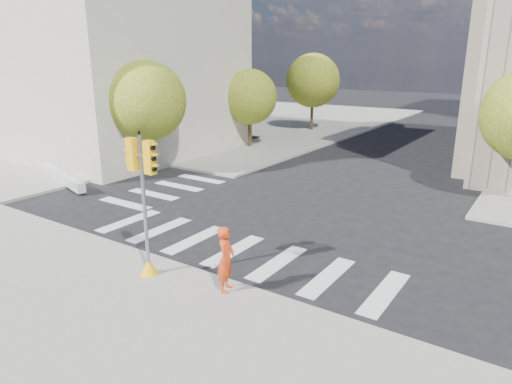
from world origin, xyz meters
TOP-DOWN VIEW (x-y plane):
  - ground at (0.00, 0.00)m, footprint 160.00×160.00m
  - sidewalk_far_left at (-20.00, 26.00)m, footprint 28.00×40.00m
  - classical_building at (-20.00, 8.00)m, footprint 19.00×15.00m
  - tree_lw_near at (-10.50, 4.00)m, footprint 4.40×4.40m
  - tree_lw_mid at (-10.50, 14.00)m, footprint 4.00×4.00m
  - tree_lw_far at (-10.50, 24.00)m, footprint 4.80×4.80m
  - traffic_signal at (-0.99, -5.12)m, footprint 1.07×0.56m
  - photographer at (1.58, -4.60)m, footprint 0.68×0.82m
  - planter_wall at (-13.00, -0.03)m, footprint 5.87×2.09m

SIDE VIEW (x-z plane):
  - ground at x=0.00m, z-range 0.00..0.00m
  - sidewalk_far_left at x=-20.00m, z-range 0.00..0.15m
  - planter_wall at x=-13.00m, z-range 0.15..0.65m
  - photographer at x=1.58m, z-range 0.15..2.07m
  - traffic_signal at x=-0.99m, z-range -0.19..4.20m
  - tree_lw_mid at x=-10.50m, z-range 0.88..6.65m
  - tree_lw_near at x=-10.50m, z-range 1.00..7.41m
  - tree_lw_far at x=-10.50m, z-range 1.07..8.01m
  - classical_building at x=-20.00m, z-range 0.09..12.79m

